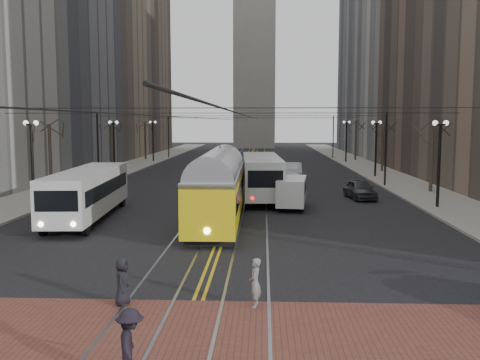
# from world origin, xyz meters

# --- Properties ---
(ground) EXTENTS (260.00, 260.00, 0.00)m
(ground) POSITION_xyz_m (0.00, 0.00, 0.00)
(ground) COLOR black
(ground) RESTS_ON ground
(sidewalk_left) EXTENTS (5.00, 140.00, 0.15)m
(sidewalk_left) POSITION_xyz_m (-15.00, 45.00, 0.07)
(sidewalk_left) COLOR gray
(sidewalk_left) RESTS_ON ground
(sidewalk_right) EXTENTS (5.00, 140.00, 0.15)m
(sidewalk_right) POSITION_xyz_m (15.00, 45.00, 0.07)
(sidewalk_right) COLOR gray
(sidewalk_right) RESTS_ON ground
(crosswalk_band) EXTENTS (25.00, 6.00, 0.01)m
(crosswalk_band) POSITION_xyz_m (0.00, -4.00, 0.01)
(crosswalk_band) COLOR brown
(crosswalk_band) RESTS_ON ground
(streetcar_rails) EXTENTS (4.80, 130.00, 0.02)m
(streetcar_rails) POSITION_xyz_m (0.00, 45.00, 0.00)
(streetcar_rails) COLOR gray
(streetcar_rails) RESTS_ON ground
(centre_lines) EXTENTS (0.42, 130.00, 0.01)m
(centre_lines) POSITION_xyz_m (0.00, 45.00, 0.01)
(centre_lines) COLOR gold
(centre_lines) RESTS_ON ground
(building_left_mid) EXTENTS (16.00, 20.00, 34.00)m
(building_left_mid) POSITION_xyz_m (-25.50, 46.00, 17.00)
(building_left_mid) COLOR slate
(building_left_mid) RESTS_ON ground
(building_left_far) EXTENTS (16.00, 20.00, 40.00)m
(building_left_far) POSITION_xyz_m (-25.50, 86.00, 20.00)
(building_left_far) COLOR brown
(building_left_far) RESTS_ON ground
(building_right_mid) EXTENTS (16.00, 20.00, 34.00)m
(building_right_mid) POSITION_xyz_m (25.50, 46.00, 17.00)
(building_right_mid) COLOR brown
(building_right_mid) RESTS_ON ground
(building_right_far) EXTENTS (16.00, 20.00, 40.00)m
(building_right_far) POSITION_xyz_m (25.50, 86.00, 20.00)
(building_right_far) COLOR slate
(building_right_far) RESTS_ON ground
(lamp_posts) EXTENTS (27.60, 57.20, 5.60)m
(lamp_posts) POSITION_xyz_m (-0.00, 28.75, 2.80)
(lamp_posts) COLOR black
(lamp_posts) RESTS_ON ground
(street_trees) EXTENTS (31.68, 53.28, 5.60)m
(street_trees) POSITION_xyz_m (0.00, 35.25, 2.80)
(street_trees) COLOR #382D23
(street_trees) RESTS_ON ground
(trolley_wires) EXTENTS (25.96, 120.00, 6.60)m
(trolley_wires) POSITION_xyz_m (0.00, 34.83, 3.77)
(trolley_wires) COLOR black
(trolley_wires) RESTS_ON ground
(transit_bus) EXTENTS (3.25, 11.94, 2.95)m
(transit_bus) POSITION_xyz_m (-8.31, 13.24, 1.48)
(transit_bus) COLOR silver
(transit_bus) RESTS_ON ground
(streetcar) EXTENTS (2.70, 13.80, 3.25)m
(streetcar) POSITION_xyz_m (-0.50, 12.70, 1.62)
(streetcar) COLOR yellow
(streetcar) RESTS_ON ground
(rear_bus) EXTENTS (3.22, 12.31, 3.18)m
(rear_bus) POSITION_xyz_m (1.95, 22.42, 1.59)
(rear_bus) COLOR silver
(rear_bus) RESTS_ON ground
(cargo_van) EXTENTS (2.28, 4.80, 2.05)m
(cargo_van) POSITION_xyz_m (4.00, 17.76, 1.02)
(cargo_van) COLOR silver
(cargo_van) RESTS_ON ground
(sedan_grey) EXTENTS (2.24, 4.44, 1.45)m
(sedan_grey) POSITION_xyz_m (9.36, 22.46, 0.73)
(sedan_grey) COLOR #383B3F
(sedan_grey) RESTS_ON ground
(sedan_silver) EXTENTS (1.88, 4.94, 1.61)m
(sedan_silver) POSITION_xyz_m (5.10, 36.43, 0.80)
(sedan_silver) COLOR #A8ABB0
(sedan_silver) RESTS_ON ground
(pedestrian_a) EXTENTS (0.52, 0.77, 1.52)m
(pedestrian_a) POSITION_xyz_m (-2.34, -1.50, 0.77)
(pedestrian_a) COLOR black
(pedestrian_a) RESTS_ON crosswalk_band
(pedestrian_b) EXTENTS (0.42, 0.60, 1.55)m
(pedestrian_b) POSITION_xyz_m (1.86, -1.50, 0.79)
(pedestrian_b) COLOR gray
(pedestrian_b) RESTS_ON crosswalk_band
(pedestrian_d) EXTENTS (0.89, 1.21, 1.69)m
(pedestrian_d) POSITION_xyz_m (-0.83, -6.50, 0.86)
(pedestrian_d) COLOR black
(pedestrian_d) RESTS_ON crosswalk_band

